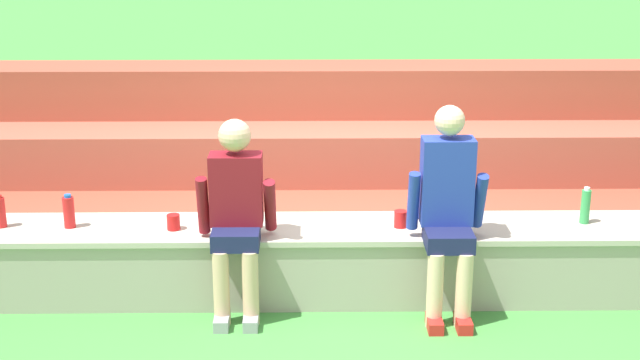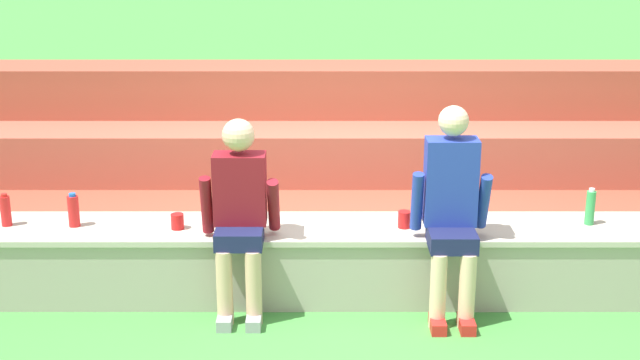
# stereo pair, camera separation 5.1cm
# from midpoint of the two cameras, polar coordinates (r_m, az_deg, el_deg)

# --- Properties ---
(ground_plane) EXTENTS (80.00, 80.00, 0.00)m
(ground_plane) POSITION_cam_midpoint_polar(r_m,az_deg,el_deg) (6.19, 0.91, -8.61)
(ground_plane) COLOR #428E3D
(stone_seating_wall) EXTENTS (9.94, 0.63, 0.53)m
(stone_seating_wall) POSITION_cam_midpoint_polar(r_m,az_deg,el_deg) (6.34, 0.85, -5.14)
(stone_seating_wall) COLOR #A8A08E
(stone_seating_wall) RESTS_ON ground
(brick_bleachers) EXTENTS (11.44, 1.87, 1.34)m
(brick_bleachers) POSITION_cam_midpoint_polar(r_m,az_deg,el_deg) (7.80, 0.53, 1.04)
(brick_bleachers) COLOR #9C4631
(brick_bleachers) RESTS_ON ground
(person_left_of_center) EXTENTS (0.54, 0.51, 1.37)m
(person_left_of_center) POSITION_cam_midpoint_polar(r_m,az_deg,el_deg) (5.93, -5.74, -2.07)
(person_left_of_center) COLOR #DBAD89
(person_left_of_center) RESTS_ON ground
(person_center) EXTENTS (0.53, 0.55, 1.46)m
(person_center) POSITION_cam_midpoint_polar(r_m,az_deg,el_deg) (5.95, 8.09, -1.75)
(person_center) COLOR beige
(person_center) RESTS_ON ground
(water_bottle_center_gap) EXTENTS (0.08, 0.08, 0.25)m
(water_bottle_center_gap) POSITION_cam_midpoint_polar(r_m,az_deg,el_deg) (6.44, -16.27, -2.00)
(water_bottle_center_gap) COLOR red
(water_bottle_center_gap) RESTS_ON stone_seating_wall
(water_bottle_mid_right) EXTENTS (0.07, 0.07, 0.27)m
(water_bottle_mid_right) POSITION_cam_midpoint_polar(r_m,az_deg,el_deg) (6.54, 16.70, -1.64)
(water_bottle_mid_right) COLOR green
(water_bottle_mid_right) RESTS_ON stone_seating_wall
(water_bottle_mid_left) EXTENTS (0.07, 0.07, 0.24)m
(water_bottle_mid_left) POSITION_cam_midpoint_polar(r_m,az_deg,el_deg) (6.60, -20.33, -1.96)
(water_bottle_mid_left) COLOR red
(water_bottle_mid_left) RESTS_ON stone_seating_wall
(plastic_cup_right_end) EXTENTS (0.09, 0.09, 0.11)m
(plastic_cup_right_end) POSITION_cam_midpoint_polar(r_m,az_deg,el_deg) (6.25, -9.76, -2.72)
(plastic_cup_right_end) COLOR red
(plastic_cup_right_end) RESTS_ON stone_seating_wall
(plastic_cup_middle) EXTENTS (0.09, 0.09, 0.12)m
(plastic_cup_middle) POSITION_cam_midpoint_polar(r_m,az_deg,el_deg) (6.23, 5.04, -2.55)
(plastic_cup_middle) COLOR red
(plastic_cup_middle) RESTS_ON stone_seating_wall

